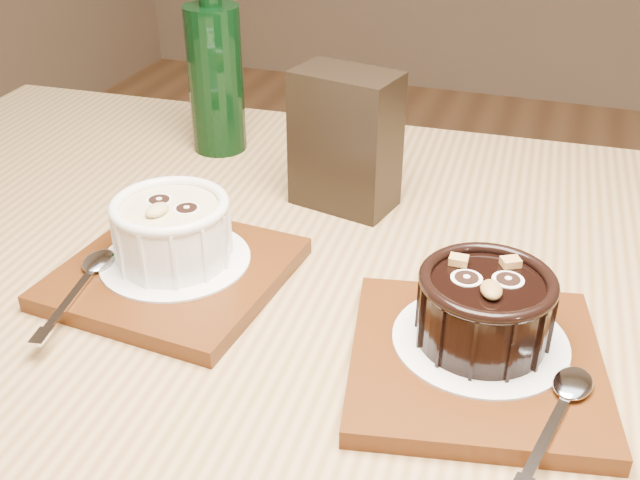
# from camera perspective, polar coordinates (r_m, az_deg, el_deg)

# --- Properties ---
(table) EXTENTS (1.23, 0.85, 0.75)m
(table) POSITION_cam_1_polar(r_m,az_deg,el_deg) (0.68, 2.62, -11.07)
(table) COLOR olive
(table) RESTS_ON ground
(tray_left) EXTENTS (0.19, 0.19, 0.01)m
(tray_left) POSITION_cam_1_polar(r_m,az_deg,el_deg) (0.66, -11.04, -2.49)
(tray_left) COLOR #53280D
(tray_left) RESTS_ON table
(doily_left) EXTENTS (0.13, 0.13, 0.00)m
(doily_left) POSITION_cam_1_polar(r_m,az_deg,el_deg) (0.66, -10.94, -1.47)
(doily_left) COLOR white
(doily_left) RESTS_ON tray_left
(ramekin_white) EXTENTS (0.10, 0.10, 0.06)m
(ramekin_white) POSITION_cam_1_polar(r_m,az_deg,el_deg) (0.65, -11.22, 0.93)
(ramekin_white) COLOR white
(ramekin_white) RESTS_ON doily_left
(spoon_left) EXTENTS (0.05, 0.14, 0.01)m
(spoon_left) POSITION_cam_1_polar(r_m,az_deg,el_deg) (0.65, -17.75, -3.14)
(spoon_left) COLOR white
(spoon_left) RESTS_ON tray_left
(tray_right) EXTENTS (0.21, 0.21, 0.01)m
(tray_right) POSITION_cam_1_polar(r_m,az_deg,el_deg) (0.56, 11.75, -9.13)
(tray_right) COLOR #53280D
(tray_right) RESTS_ON table
(doily_right) EXTENTS (0.13, 0.13, 0.00)m
(doily_right) POSITION_cam_1_polar(r_m,az_deg,el_deg) (0.57, 12.10, -7.46)
(doily_right) COLOR white
(doily_right) RESTS_ON tray_right
(ramekin_dark) EXTENTS (0.10, 0.10, 0.06)m
(ramekin_dark) POSITION_cam_1_polar(r_m,az_deg,el_deg) (0.55, 12.45, -4.88)
(ramekin_dark) COLOR black
(ramekin_dark) RESTS_ON doily_right
(spoon_right) EXTENTS (0.06, 0.14, 0.01)m
(spoon_right) POSITION_cam_1_polar(r_m,az_deg,el_deg) (0.52, 17.64, -12.51)
(spoon_right) COLOR white
(spoon_right) RESTS_ON tray_right
(condiment_stand) EXTENTS (0.11, 0.08, 0.14)m
(condiment_stand) POSITION_cam_1_polar(r_m,az_deg,el_deg) (0.75, 1.95, 7.58)
(condiment_stand) COLOR black
(condiment_stand) RESTS_ON table
(green_bottle) EXTENTS (0.06, 0.06, 0.24)m
(green_bottle) POSITION_cam_1_polar(r_m,az_deg,el_deg) (0.88, -7.97, 12.45)
(green_bottle) COLOR black
(green_bottle) RESTS_ON table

